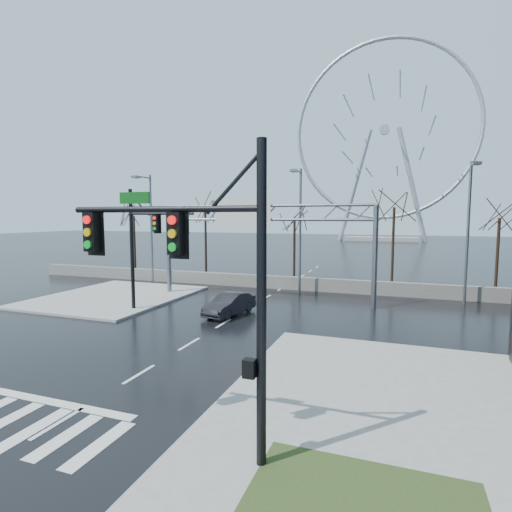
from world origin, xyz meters
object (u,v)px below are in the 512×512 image
at_px(sign_gantry, 257,231).
at_px(ferris_wheel, 384,137).
at_px(car, 230,304).
at_px(signal_mast_near, 209,271).
at_px(signal_mast_far, 146,238).

xyz_separation_m(sign_gantry, ferris_wheel, (5.38, 80.04, 20.95)).
bearing_deg(car, ferris_wheel, 97.17).
height_order(signal_mast_near, car, signal_mast_near).
distance_m(signal_mast_far, sign_gantry, 8.14).
bearing_deg(signal_mast_near, signal_mast_far, 130.26).
bearing_deg(ferris_wheel, signal_mast_near, -89.92).
bearing_deg(sign_gantry, signal_mast_near, -73.81).
xyz_separation_m(sign_gantry, car, (-0.09, -4.95, -4.50)).
xyz_separation_m(signal_mast_far, car, (5.40, 1.05, -4.15)).
relative_size(signal_mast_near, ferris_wheel, 0.16).
xyz_separation_m(signal_mast_near, ferris_wheel, (-0.14, 99.04, 21.26)).
height_order(sign_gantry, car, sign_gantry).
relative_size(ferris_wheel, car, 12.22).
bearing_deg(car, sign_gantry, 99.76).
xyz_separation_m(signal_mast_far, sign_gantry, (5.49, 6.00, 0.35)).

